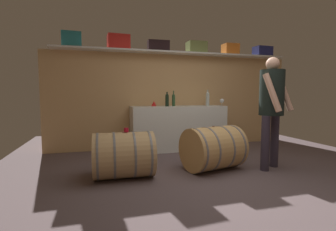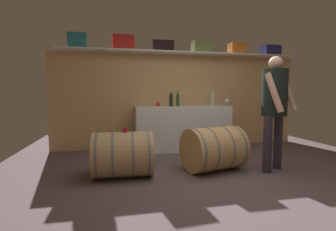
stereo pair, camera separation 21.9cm
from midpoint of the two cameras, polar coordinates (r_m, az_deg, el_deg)
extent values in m
cube|color=#5A4A4C|center=(3.92, 11.33, -12.22)|extent=(6.56, 7.94, 0.02)
cube|color=tan|center=(5.43, 4.00, 3.31)|extent=(5.36, 0.10, 1.98)
cube|color=silver|center=(5.35, 4.53, 14.08)|extent=(4.93, 0.40, 0.03)
cube|color=#23757C|center=(5.19, -18.95, 15.92)|extent=(0.36, 0.22, 0.29)
cube|color=red|center=(5.17, -9.04, 16.13)|extent=(0.44, 0.32, 0.28)
cube|color=black|center=(5.27, 0.04, 15.63)|extent=(0.44, 0.22, 0.22)
cube|color=olive|center=(5.50, 8.88, 15.22)|extent=(0.39, 0.29, 0.24)
cube|color=orange|center=(5.84, 16.54, 14.47)|extent=(0.33, 0.27, 0.24)
cube|color=navy|center=(6.27, 23.42, 13.52)|extent=(0.40, 0.27, 0.22)
cube|color=white|center=(5.12, 4.56, -2.85)|extent=(1.93, 0.57, 0.90)
cylinder|color=#B8C3BD|center=(5.31, 11.37, 3.48)|extent=(0.07, 0.07, 0.24)
sphere|color=#B8C3BD|center=(5.31, 11.39, 4.90)|extent=(0.07, 0.07, 0.07)
cylinder|color=#B8C3BD|center=(5.31, 11.40, 5.42)|extent=(0.03, 0.03, 0.08)
cylinder|color=black|center=(4.95, 1.96, 3.29)|extent=(0.07, 0.07, 0.20)
sphere|color=black|center=(4.95, 1.96, 4.61)|extent=(0.07, 0.07, 0.07)
cylinder|color=black|center=(4.95, 1.97, 5.07)|extent=(0.03, 0.03, 0.06)
cylinder|color=#2B4F2E|center=(5.07, 3.49, 3.30)|extent=(0.07, 0.07, 0.20)
sphere|color=#2B4F2E|center=(5.07, 3.49, 4.57)|extent=(0.06, 0.06, 0.06)
cylinder|color=#2B4F2E|center=(5.07, 3.50, 5.17)|extent=(0.02, 0.02, 0.09)
cylinder|color=white|center=(5.24, 14.53, 2.13)|extent=(0.07, 0.07, 0.00)
cylinder|color=white|center=(5.24, 14.54, 2.53)|extent=(0.01, 0.01, 0.07)
sphere|color=white|center=(5.23, 14.55, 3.28)|extent=(0.09, 0.09, 0.09)
sphere|color=maroon|center=(5.23, 14.55, 3.14)|extent=(0.05, 0.05, 0.05)
cone|color=red|center=(5.10, -1.04, 2.76)|extent=(0.11, 0.11, 0.10)
cylinder|color=tan|center=(3.49, -8.53, -8.81)|extent=(0.82, 0.64, 0.62)
cylinder|color=slate|center=(3.49, -14.16, -8.88)|extent=(0.04, 0.63, 0.63)
cylinder|color=slate|center=(3.49, -10.68, -8.85)|extent=(0.04, 0.63, 0.63)
cylinder|color=slate|center=(3.49, -6.39, -8.76)|extent=(0.04, 0.63, 0.63)
cylinder|color=slate|center=(3.52, -2.95, -8.65)|extent=(0.04, 0.63, 0.63)
cylinder|color=#8E4F46|center=(3.43, -8.60, -3.69)|extent=(0.04, 0.04, 0.01)
cylinder|color=tan|center=(3.82, 12.09, -7.44)|extent=(0.96, 0.82, 0.64)
cylinder|color=slate|center=(3.62, 7.67, -8.06)|extent=(0.18, 0.64, 0.65)
cylinder|color=slate|center=(3.75, 10.46, -7.68)|extent=(0.18, 0.64, 0.65)
cylinder|color=slate|center=(3.91, 13.64, -7.21)|extent=(0.18, 0.64, 0.65)
cylinder|color=slate|center=(4.05, 16.03, -6.85)|extent=(0.18, 0.64, 0.65)
cylinder|color=brown|center=(3.77, 12.18, -2.57)|extent=(0.04, 0.04, 0.01)
cylinder|color=red|center=(3.43, -7.98, -3.23)|extent=(0.06, 0.06, 0.05)
cylinder|color=#342C3A|center=(3.94, 23.37, -6.14)|extent=(0.13, 0.13, 0.82)
cylinder|color=#342C3A|center=(4.21, 25.30, -5.52)|extent=(0.13, 0.13, 0.82)
cylinder|color=black|center=(4.01, 24.74, 4.79)|extent=(0.36, 0.36, 0.68)
sphere|color=tan|center=(4.03, 24.97, 10.88)|extent=(0.20, 0.20, 0.20)
cylinder|color=tan|center=(3.78, 24.77, 4.80)|extent=(0.21, 0.30, 0.56)
cylinder|color=tan|center=(4.15, 27.28, 4.67)|extent=(0.21, 0.29, 0.56)
camera|label=1|loc=(0.11, -88.28, 0.15)|focal=26.55mm
camera|label=2|loc=(0.11, 91.72, -0.15)|focal=26.55mm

